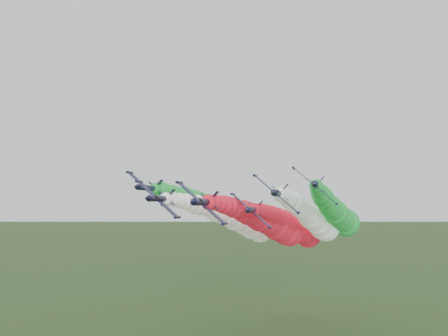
{
  "coord_description": "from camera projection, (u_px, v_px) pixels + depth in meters",
  "views": [
    {
      "loc": [
        15.06,
        -85.85,
        44.02
      ],
      "look_at": [
        -5.51,
        -0.12,
        50.98
      ],
      "focal_mm": 35.0,
      "sensor_mm": 36.0,
      "label": 1
    }
  ],
  "objects": [
    {
      "name": "jet_inner_left",
      "position": [
        240.0,
        221.0,
        142.61
      ],
      "size": [
        17.59,
        90.17,
        19.31
      ],
      "rotation": [
        0.0,
        0.71,
        0.0
      ],
      "color": "black",
      "rests_on": "ground"
    },
    {
      "name": "jet_outer_right",
      "position": [
        337.0,
        214.0,
        142.64
      ],
      "size": [
        18.11,
        90.7,
        19.83
      ],
      "rotation": [
        0.0,
        0.71,
        0.0
      ],
      "color": "black",
      "rests_on": "ground"
    },
    {
      "name": "jet_lead",
      "position": [
        271.0,
        225.0,
        130.52
      ],
      "size": [
        17.19,
        89.77,
        18.91
      ],
      "rotation": [
        0.0,
        0.71,
        0.0
      ],
      "color": "black",
      "rests_on": "ground"
    },
    {
      "name": "jet_inner_right",
      "position": [
        315.0,
        220.0,
        140.69
      ],
      "size": [
        17.84,
        90.43,
        19.56
      ],
      "rotation": [
        0.0,
        0.71,
        0.0
      ],
      "color": "black",
      "rests_on": "ground"
    },
    {
      "name": "jet_outer_left",
      "position": [
        228.0,
        213.0,
        150.56
      ],
      "size": [
        17.34,
        89.93,
        19.06
      ],
      "rotation": [
        0.0,
        0.71,
        0.0
      ],
      "color": "black",
      "rests_on": "ground"
    },
    {
      "name": "jet_trail",
      "position": [
        296.0,
        228.0,
        151.87
      ],
      "size": [
        17.98,
        90.57,
        19.7
      ],
      "rotation": [
        0.0,
        0.71,
        0.0
      ],
      "color": "black",
      "rests_on": "ground"
    }
  ]
}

